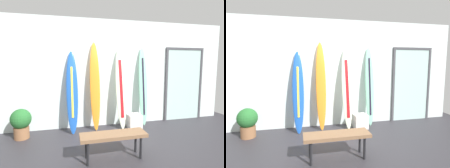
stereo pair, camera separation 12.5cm
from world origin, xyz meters
The scene contains 10 objects.
ground centered at (0.00, 0.00, -0.02)m, with size 8.00×8.00×0.04m, color #312F35.
wall_back centered at (0.00, 1.30, 1.40)m, with size 7.20×0.20×2.80m, color silver.
surfboard_cobalt centered at (-0.83, 0.93, 0.97)m, with size 0.27×0.47×1.97m.
surfboard_sunset centered at (-0.26, 0.99, 1.09)m, with size 0.26×0.34×2.21m.
surfboard_ivory centered at (0.40, 0.95, 1.01)m, with size 0.28×0.45×2.05m.
surfboard_seafoam centered at (1.05, 1.03, 1.05)m, with size 0.25×0.31×2.10m.
display_block_left centered at (0.73, 0.82, 0.18)m, with size 0.35×0.35×0.35m.
glass_door centered at (2.41, 1.18, 1.09)m, with size 1.21×0.06×2.12m.
potted_plant centered at (-1.95, 0.80, 0.37)m, with size 0.44×0.44×0.67m.
bench centered at (-0.18, -0.52, 0.40)m, with size 1.16×0.35×0.46m.
Camera 1 is at (-0.92, -3.39, 1.66)m, focal length 28.50 mm.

